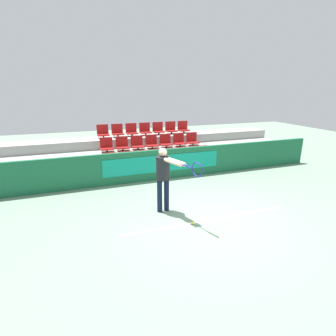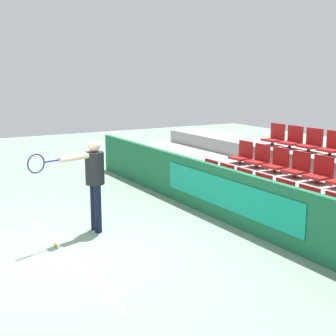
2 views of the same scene
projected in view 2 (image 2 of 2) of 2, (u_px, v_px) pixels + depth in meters
name	position (u px, v px, depth m)	size (l,w,h in m)	color
ground_plane	(65.00, 256.00, 7.38)	(30.00, 30.00, 0.00)	gray
court_baseline	(68.00, 255.00, 7.40)	(4.31, 0.08, 0.01)	white
barrier_wall	(231.00, 197.00, 8.89)	(12.07, 0.14, 1.06)	#19603D
bleacher_tier_front	(254.00, 210.00, 9.24)	(11.67, 1.00, 0.37)	#9E9E99
bleacher_tier_middle	(292.00, 195.00, 9.70)	(11.67, 1.00, 0.73)	#9E9E99
bleacher_tier_back	(326.00, 181.00, 10.15)	(11.67, 1.00, 1.10)	#9E9E99
stadium_chair_0	(208.00, 174.00, 10.74)	(0.47, 0.37, 0.53)	#333333
stadium_chair_1	(223.00, 178.00, 10.23)	(0.47, 0.37, 0.53)	#333333
stadium_chair_2	(241.00, 184.00, 9.73)	(0.47, 0.37, 0.53)	#333333
stadium_chair_3	(260.00, 190.00, 9.22)	(0.47, 0.37, 0.53)	#333333
stadium_chair_4	(281.00, 197.00, 8.72)	(0.47, 0.37, 0.53)	#333333
stadium_chair_5	(305.00, 204.00, 8.21)	(0.47, 0.37, 0.53)	#333333
stadium_chair_6	(332.00, 213.00, 7.70)	(0.47, 0.37, 0.53)	#333333
stadium_chair_7	(243.00, 154.00, 11.16)	(0.47, 0.37, 0.53)	#333333
stadium_chair_8	(259.00, 158.00, 10.65)	(0.47, 0.37, 0.53)	#333333
stadium_chair_9	(277.00, 162.00, 10.15)	(0.47, 0.37, 0.53)	#333333
stadium_chair_10	(298.00, 167.00, 9.64)	(0.47, 0.37, 0.53)	#333333
stadium_chair_11	(320.00, 172.00, 9.13)	(0.47, 0.37, 0.53)	#333333
stadium_chair_14	(275.00, 136.00, 11.58)	(0.47, 0.37, 0.53)	#333333
stadium_chair_15	(292.00, 139.00, 11.07)	(0.47, 0.37, 0.53)	#333333
stadium_chair_16	(311.00, 142.00, 10.57)	(0.47, 0.37, 0.53)	#333333
stadium_chair_17	(332.00, 146.00, 10.06)	(0.47, 0.37, 0.53)	#333333
tennis_player	(92.00, 176.00, 8.34)	(0.61, 1.46, 1.68)	black
tennis_ball	(56.00, 245.00, 7.79)	(0.07, 0.07, 0.07)	#CCDB33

